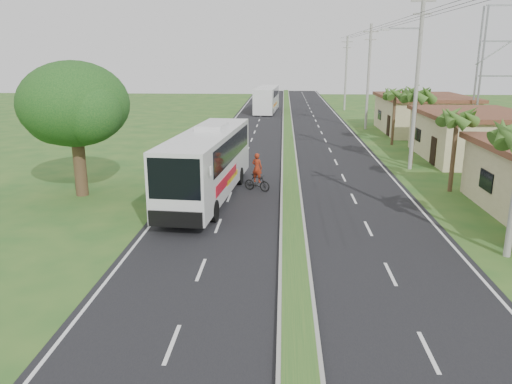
{
  "coord_description": "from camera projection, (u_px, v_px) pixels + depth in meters",
  "views": [
    {
      "loc": [
        -0.51,
        -17.08,
        7.73
      ],
      "look_at": [
        -1.69,
        4.61,
        1.8
      ],
      "focal_mm": 35.0,
      "sensor_mm": 36.0,
      "label": 1
    }
  ],
  "objects": [
    {
      "name": "utility_pole_d",
      "position": [
        346.0,
        73.0,
        72.45
      ],
      "size": [
        1.6,
        0.28,
        10.5
      ],
      "color": "gray",
      "rests_on": "ground"
    },
    {
      "name": "shop_mid",
      "position": [
        471.0,
        135.0,
        38.43
      ],
      "size": [
        7.6,
        10.6,
        3.67
      ],
      "color": "tan",
      "rests_on": "ground"
    },
    {
      "name": "palm_verge_d",
      "position": [
        395.0,
        94.0,
        43.74
      ],
      "size": [
        2.4,
        2.4,
        5.25
      ],
      "color": "#473321",
      "rests_on": "ground"
    },
    {
      "name": "coach_bus_main",
      "position": [
        208.0,
        160.0,
        27.5
      ],
      "size": [
        3.65,
        12.66,
        4.04
      ],
      "rotation": [
        0.0,
        0.0,
        -0.08
      ],
      "color": "silver",
      "rests_on": "ground"
    },
    {
      "name": "palm_verge_c",
      "position": [
        416.0,
        95.0,
        34.95
      ],
      "size": [
        2.4,
        2.4,
        5.85
      ],
      "color": "#473321",
      "rests_on": "ground"
    },
    {
      "name": "shade_tree",
      "position": [
        73.0,
        107.0,
        27.42
      ],
      "size": [
        6.3,
        6.0,
        7.54
      ],
      "color": "#473321",
      "rests_on": "ground"
    },
    {
      "name": "motorcyclist",
      "position": [
        257.0,
        177.0,
        29.34
      ],
      "size": [
        1.7,
        1.11,
        2.29
      ],
      "rotation": [
        0.0,
        0.0,
        -0.42
      ],
      "color": "black",
      "rests_on": "ground"
    },
    {
      "name": "utility_pole_c",
      "position": [
        368.0,
        76.0,
        53.12
      ],
      "size": [
        1.6,
        0.28,
        11.0
      ],
      "color": "gray",
      "rests_on": "ground"
    },
    {
      "name": "shop_far",
      "position": [
        423.0,
        114.0,
        51.89
      ],
      "size": [
        8.6,
        11.6,
        3.82
      ],
      "color": "tan",
      "rests_on": "ground"
    },
    {
      "name": "utility_pole_b",
      "position": [
        417.0,
        79.0,
        33.71
      ],
      "size": [
        3.2,
        0.28,
        12.0
      ],
      "color": "gray",
      "rests_on": "ground"
    },
    {
      "name": "lane_edge_right",
      "position": [
        379.0,
        163.0,
        37.37
      ],
      "size": [
        0.12,
        160.0,
        0.01
      ],
      "primitive_type": "cube",
      "color": "silver",
      "rests_on": "ground"
    },
    {
      "name": "median_strip",
      "position": [
        289.0,
        160.0,
        37.7
      ],
      "size": [
        1.2,
        160.0,
        0.18
      ],
      "color": "gray",
      "rests_on": "ground"
    },
    {
      "name": "palm_verge_b",
      "position": [
        457.0,
        117.0,
        28.38
      ],
      "size": [
        2.4,
        2.4,
        5.05
      ],
      "color": "#473321",
      "rests_on": "ground"
    },
    {
      "name": "coach_bus_far",
      "position": [
        267.0,
        98.0,
        70.96
      ],
      "size": [
        3.32,
        12.12,
        3.49
      ],
      "rotation": [
        0.0,
        0.0,
        -0.06
      ],
      "color": "white",
      "rests_on": "ground"
    },
    {
      "name": "road_asphalt",
      "position": [
        289.0,
        162.0,
        37.72
      ],
      "size": [
        14.0,
        160.0,
        0.02
      ],
      "primitive_type": "cube",
      "color": "black",
      "rests_on": "ground"
    },
    {
      "name": "ground",
      "position": [
        295.0,
        272.0,
        18.46
      ],
      "size": [
        180.0,
        180.0,
        0.0
      ],
      "primitive_type": "plane",
      "color": "#23551F",
      "rests_on": "ground"
    },
    {
      "name": "lane_edge_left",
      "position": [
        202.0,
        161.0,
        38.08
      ],
      "size": [
        0.12,
        160.0,
        0.01
      ],
      "primitive_type": "cube",
      "color": "silver",
      "rests_on": "ground"
    }
  ]
}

